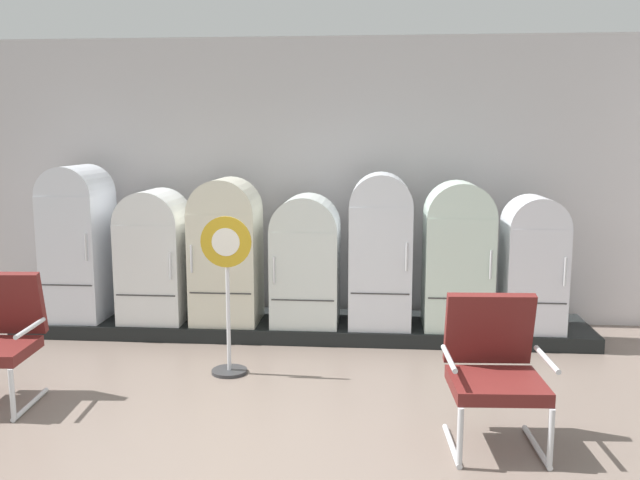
{
  "coord_description": "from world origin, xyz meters",
  "views": [
    {
      "loc": [
        0.8,
        -3.98,
        2.13
      ],
      "look_at": [
        0.24,
        2.75,
        1.06
      ],
      "focal_mm": 37.98,
      "sensor_mm": 36.0,
      "label": 1
    }
  ],
  "objects_px": {
    "refrigerator_0": "(78,237)",
    "sign_stand": "(228,299)",
    "refrigerator_3": "(306,257)",
    "refrigerator_6": "(533,259)",
    "refrigerator_4": "(380,245)",
    "refrigerator_5": "(458,251)",
    "armchair_right": "(494,365)",
    "refrigerator_1": "(155,252)",
    "refrigerator_2": "(226,247)"
  },
  "relations": [
    {
      "from": "refrigerator_2",
      "to": "refrigerator_4",
      "type": "distance_m",
      "value": 1.61
    },
    {
      "from": "armchair_right",
      "to": "sign_stand",
      "type": "relative_size",
      "value": 0.72
    },
    {
      "from": "refrigerator_5",
      "to": "refrigerator_6",
      "type": "xyz_separation_m",
      "value": [
        0.75,
        -0.01,
        -0.07
      ]
    },
    {
      "from": "refrigerator_0",
      "to": "refrigerator_2",
      "type": "xyz_separation_m",
      "value": [
        1.62,
        -0.04,
        -0.07
      ]
    },
    {
      "from": "refrigerator_3",
      "to": "refrigerator_5",
      "type": "height_order",
      "value": "refrigerator_5"
    },
    {
      "from": "armchair_right",
      "to": "sign_stand",
      "type": "height_order",
      "value": "sign_stand"
    },
    {
      "from": "refrigerator_0",
      "to": "refrigerator_4",
      "type": "height_order",
      "value": "refrigerator_0"
    },
    {
      "from": "refrigerator_0",
      "to": "refrigerator_1",
      "type": "xyz_separation_m",
      "value": [
        0.84,
        -0.02,
        -0.15
      ]
    },
    {
      "from": "refrigerator_0",
      "to": "armchair_right",
      "type": "bearing_deg",
      "value": -30.92
    },
    {
      "from": "refrigerator_5",
      "to": "refrigerator_1",
      "type": "bearing_deg",
      "value": 179.41
    },
    {
      "from": "refrigerator_2",
      "to": "refrigerator_3",
      "type": "distance_m",
      "value": 0.85
    },
    {
      "from": "sign_stand",
      "to": "refrigerator_4",
      "type": "bearing_deg",
      "value": 41.5
    },
    {
      "from": "refrigerator_3",
      "to": "refrigerator_1",
      "type": "bearing_deg",
      "value": 179.79
    },
    {
      "from": "refrigerator_4",
      "to": "sign_stand",
      "type": "height_order",
      "value": "refrigerator_4"
    },
    {
      "from": "refrigerator_3",
      "to": "armchair_right",
      "type": "xyz_separation_m",
      "value": [
        1.54,
        -2.37,
        -0.29
      ]
    },
    {
      "from": "refrigerator_3",
      "to": "refrigerator_6",
      "type": "height_order",
      "value": "refrigerator_6"
    },
    {
      "from": "armchair_right",
      "to": "refrigerator_3",
      "type": "bearing_deg",
      "value": 123.03
    },
    {
      "from": "refrigerator_4",
      "to": "sign_stand",
      "type": "relative_size",
      "value": 1.11
    },
    {
      "from": "refrigerator_1",
      "to": "refrigerator_6",
      "type": "distance_m",
      "value": 3.93
    },
    {
      "from": "refrigerator_1",
      "to": "armchair_right",
      "type": "xyz_separation_m",
      "value": [
        3.16,
        -2.38,
        -0.32
      ]
    },
    {
      "from": "refrigerator_2",
      "to": "armchair_right",
      "type": "bearing_deg",
      "value": -44.7
    },
    {
      "from": "sign_stand",
      "to": "refrigerator_0",
      "type": "bearing_deg",
      "value": 147.29
    },
    {
      "from": "refrigerator_3",
      "to": "sign_stand",
      "type": "bearing_deg",
      "value": -115.63
    },
    {
      "from": "refrigerator_3",
      "to": "refrigerator_4",
      "type": "distance_m",
      "value": 0.79
    },
    {
      "from": "sign_stand",
      "to": "refrigerator_3",
      "type": "bearing_deg",
      "value": 64.37
    },
    {
      "from": "refrigerator_4",
      "to": "refrigerator_6",
      "type": "distance_m",
      "value": 1.54
    },
    {
      "from": "refrigerator_6",
      "to": "sign_stand",
      "type": "relative_size",
      "value": 0.96
    },
    {
      "from": "refrigerator_4",
      "to": "refrigerator_2",
      "type": "bearing_deg",
      "value": -179.42
    },
    {
      "from": "refrigerator_5",
      "to": "refrigerator_6",
      "type": "distance_m",
      "value": 0.76
    },
    {
      "from": "refrigerator_0",
      "to": "refrigerator_3",
      "type": "height_order",
      "value": "refrigerator_0"
    },
    {
      "from": "refrigerator_4",
      "to": "armchair_right",
      "type": "distance_m",
      "value": 2.53
    },
    {
      "from": "refrigerator_3",
      "to": "sign_stand",
      "type": "relative_size",
      "value": 0.95
    },
    {
      "from": "refrigerator_1",
      "to": "refrigerator_2",
      "type": "bearing_deg",
      "value": -1.63
    },
    {
      "from": "refrigerator_2",
      "to": "refrigerator_5",
      "type": "bearing_deg",
      "value": -0.26
    },
    {
      "from": "refrigerator_0",
      "to": "refrigerator_2",
      "type": "bearing_deg",
      "value": -1.35
    },
    {
      "from": "refrigerator_0",
      "to": "sign_stand",
      "type": "height_order",
      "value": "refrigerator_0"
    },
    {
      "from": "refrigerator_5",
      "to": "sign_stand",
      "type": "height_order",
      "value": "refrigerator_5"
    },
    {
      "from": "refrigerator_4",
      "to": "armchair_right",
      "type": "xyz_separation_m",
      "value": [
        0.77,
        -2.37,
        -0.43
      ]
    },
    {
      "from": "refrigerator_6",
      "to": "refrigerator_1",
      "type": "bearing_deg",
      "value": 179.38
    },
    {
      "from": "refrigerator_6",
      "to": "sign_stand",
      "type": "xyz_separation_m",
      "value": [
        -2.88,
        -1.15,
        -0.18
      ]
    },
    {
      "from": "refrigerator_3",
      "to": "refrigerator_6",
      "type": "distance_m",
      "value": 2.31
    },
    {
      "from": "refrigerator_6",
      "to": "refrigerator_3",
      "type": "bearing_deg",
      "value": 179.09
    },
    {
      "from": "refrigerator_0",
      "to": "refrigerator_5",
      "type": "xyz_separation_m",
      "value": [
        4.02,
        -0.05,
        -0.09
      ]
    },
    {
      "from": "refrigerator_0",
      "to": "refrigerator_6",
      "type": "distance_m",
      "value": 4.77
    },
    {
      "from": "refrigerator_5",
      "to": "sign_stand",
      "type": "xyz_separation_m",
      "value": [
        -2.13,
        -1.16,
        -0.25
      ]
    },
    {
      "from": "refrigerator_0",
      "to": "refrigerator_2",
      "type": "height_order",
      "value": "refrigerator_0"
    },
    {
      "from": "refrigerator_4",
      "to": "refrigerator_5",
      "type": "bearing_deg",
      "value": -1.97
    },
    {
      "from": "refrigerator_0",
      "to": "armchair_right",
      "type": "height_order",
      "value": "refrigerator_0"
    },
    {
      "from": "refrigerator_5",
      "to": "refrigerator_4",
      "type": "bearing_deg",
      "value": 178.03
    },
    {
      "from": "refrigerator_0",
      "to": "refrigerator_6",
      "type": "xyz_separation_m",
      "value": [
        4.77,
        -0.06,
        -0.16
      ]
    }
  ]
}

